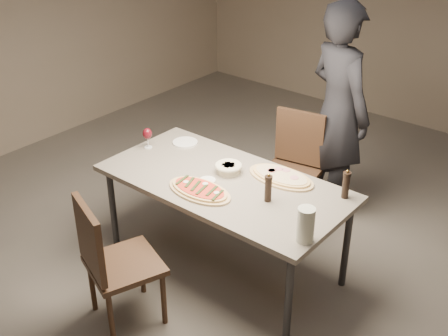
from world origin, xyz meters
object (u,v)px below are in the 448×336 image
Objects in this scene: pepper_mill_left at (346,184)px; chair_far at (293,162)px; diner at (338,112)px; ham_pizza at (281,176)px; bread_basket at (229,167)px; zucchini_pizza at (200,190)px; dining_table at (224,187)px; chair_near at (110,258)px; carafe at (306,225)px.

chair_far is at bearing 143.25° from pepper_mill_left.
pepper_mill_left is at bearing 145.53° from diner.
chair_far reaches higher than ham_pizza.
zucchini_pizza is at bearing -86.96° from bread_basket.
diner is (0.23, 1.47, 0.16)m from zucchini_pizza.
ham_pizza is at bearing 43.27° from dining_table.
carafe is at bearing 54.09° from chair_near.
chair_far is (0.18, 1.84, -0.00)m from chair_near.
diner is at bearing 100.31° from chair_near.
dining_table is 1.91× the size of chair_far.
carafe is at bearing 114.99° from chair_far.
chair_far reaches higher than bread_basket.
chair_near is 0.51× the size of diner.
dining_table is at bearing 103.93° from diner.
dining_table is 8.51× the size of pepper_mill_left.
pepper_mill_left reaches higher than ham_pizza.
carafe is 0.24× the size of chair_near.
diner reaches higher than dining_table.
bread_basket is at bearing 100.80° from diner.
bread_basket is 0.89× the size of carafe.
carafe reaches higher than bread_basket.
ham_pizza is at bearing 104.55° from chair_far.
chair_near is (-0.48, -1.21, -0.24)m from ham_pizza.
carafe is at bearing -22.43° from bread_basket.
diner is (0.25, 1.14, 0.13)m from bread_basket.
bread_basket is at bearing -164.42° from pepper_mill_left.
ham_pizza is at bearing -173.11° from pepper_mill_left.
bread_basket is (-0.02, 0.34, 0.03)m from zucchini_pizza.
pepper_mill_left is 1.07m from diner.
dining_table is 0.97× the size of diner.
ham_pizza is (0.30, 0.28, 0.07)m from dining_table.
chair_near is 1.85m from chair_far.
dining_table is 8.05× the size of carafe.
diner is at bearing 77.54° from bread_basket.
carafe reaches higher than ham_pizza.
zucchini_pizza is 0.97× the size of ham_pizza.
ham_pizza is at bearing 134.92° from carafe.
zucchini_pizza is 0.86m from carafe.
ham_pizza is 0.39m from bread_basket.
chair_near is at bearing 103.29° from diner.
zucchini_pizza is (-0.03, -0.23, 0.07)m from dining_table.
dining_table is 0.93m from chair_far.
dining_table is at bearing 81.32° from zucchini_pizza.
diner reaches higher than ham_pizza.
chair_far is at bearing 104.64° from chair_near.
bread_basket is 0.95× the size of pepper_mill_left.
bread_basket is at bearing 103.09° from chair_near.
pepper_mill_left is 0.22× the size of chair_near.
pepper_mill_left is at bearing 73.28° from chair_near.
chair_near is at bearing -97.19° from bread_basket.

